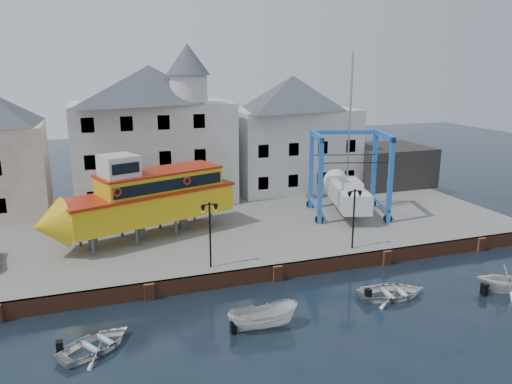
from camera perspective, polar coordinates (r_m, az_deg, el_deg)
name	(u,v)px	position (r m, az deg, el deg)	size (l,w,h in m)	color
ground	(277,280)	(32.10, 2.44, -10.05)	(140.00, 140.00, 0.00)	black
hardstanding	(229,222)	(41.66, -3.11, -3.48)	(44.00, 22.00, 1.00)	#5F5B53
quay_wall	(277,272)	(31.99, 2.38, -9.16)	(44.00, 0.47, 1.00)	brown
building_white_main	(153,132)	(46.31, -11.64, 6.74)	(14.00, 8.30, 14.00)	beige
building_white_right	(292,133)	(50.66, 4.14, 6.79)	(12.00, 8.00, 11.20)	beige
shed_dark	(386,165)	(54.26, 14.68, 3.01)	(8.00, 7.00, 4.00)	#272422
lamp_post_left	(210,218)	(30.54, -5.31, -3.01)	(1.12, 0.32, 4.20)	black
lamp_post_right	(354,204)	(34.20, 11.17, -1.32)	(1.12, 0.32, 4.20)	black
tour_boat	(139,199)	(36.49, -13.21, -0.78)	(14.76, 8.00, 6.29)	#59595E
travel_lift	(346,187)	(42.78, 10.24, 0.57)	(7.29, 9.07, 13.29)	#2379C7
motorboat_a	(263,328)	(26.82, 0.81, -15.28)	(1.41, 3.76, 1.45)	silver
motorboat_b	(391,297)	(31.01, 15.21, -11.49)	(2.89, 4.05, 0.84)	silver
motorboat_c	(505,291)	(34.09, 26.55, -10.14)	(2.93, 3.39, 1.79)	silver
motorboat_d	(96,349)	(26.25, -17.79, -16.75)	(2.70, 3.79, 0.78)	silver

